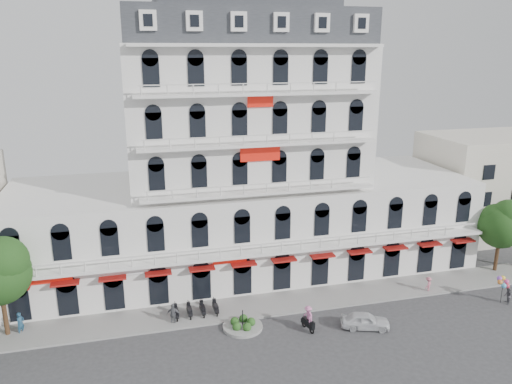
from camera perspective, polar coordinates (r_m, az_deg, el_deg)
The scene contains 13 objects.
ground at distance 37.39m, azimuth 5.43°, elevation -19.23°, with size 120.00×120.00×0.00m, color #38383A.
sidewalk at distance 44.61m, azimuth 1.43°, elevation -12.75°, with size 53.00×4.00×0.16m, color gray.
main_building at distance 49.22m, azimuth -1.37°, elevation 2.38°, with size 45.00×15.00×25.80m.
flank_building_east at distance 65.36m, azimuth 24.75°, elevation 0.73°, with size 14.00×10.00×12.00m, color beige.
traffic_island at distance 41.35m, azimuth -1.54°, elevation -14.97°, with size 3.20×3.20×1.60m.
parked_scooter_row at distance 43.37m, azimuth -6.84°, elevation -13.90°, with size 4.40×1.80×1.10m, color black, non-canonical shape.
tree_east_inner at distance 54.52m, azimuth 26.30°, elevation -3.15°, with size 4.40×4.37×7.57m.
parked_car at distance 42.07m, azimuth 12.39°, elevation -14.16°, with size 1.55×3.86×1.31m, color silver.
rider_center at distance 40.85m, azimuth 5.97°, elevation -14.07°, with size 0.86×1.68×2.13m.
pedestrian_mid at distance 42.04m, azimuth -9.43°, elevation -13.61°, with size 1.07×0.44×1.82m, color #595B61.
pedestrian_right at distance 49.15m, azimuth 19.09°, elevation -9.98°, with size 0.97×0.56×1.50m, color #C3677C.
pedestrian_far at distance 44.25m, azimuth -25.32°, elevation -13.42°, with size 0.68×0.45×1.87m, color navy.
balloon_vendor at distance 49.49m, azimuth 26.64°, elevation -9.93°, with size 1.38×1.27×2.45m.
Camera 1 is at (-10.86, -28.61, 21.48)m, focal length 35.00 mm.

